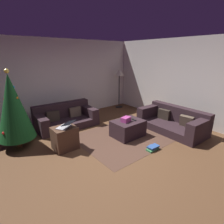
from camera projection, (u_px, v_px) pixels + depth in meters
The scene contains 14 objects.
ground_plane at pixel (113, 155), 3.95m from camera, with size 6.40×6.40×0.00m, color brown.
rear_partition at pixel (52, 80), 5.88m from camera, with size 6.40×0.12×2.60m, color silver.
corner_partition at pixel (193, 82), 5.43m from camera, with size 0.12×6.40×2.60m, color silver.
couch_left at pixel (65, 118), 5.51m from camera, with size 1.79×0.98×0.68m.
couch_right at pixel (173, 121), 5.20m from camera, with size 0.98×1.90×0.65m.
ottoman at pixel (128, 128), 4.82m from camera, with size 0.81×0.62×0.43m, color #2D1E23.
gift_box at pixel (126, 119), 4.68m from camera, with size 0.25×0.17×0.12m, color #B23F8C.
tv_remote at pixel (134, 120), 4.80m from camera, with size 0.05×0.16×0.02m, color black.
christmas_tree at pixel (13, 107), 4.00m from camera, with size 0.82×0.82×1.83m.
side_table at pixel (65, 138), 4.16m from camera, with size 0.52×0.44×0.53m, color #4C3323.
laptop at pixel (66, 126), 4.04m from camera, with size 0.47×0.48×0.16m.
book_stack at pixel (153, 148), 4.16m from camera, with size 0.31×0.22×0.10m.
corner_lamp at pixel (119, 75), 7.12m from camera, with size 0.36×0.36×1.55m.
area_rug at pixel (128, 136), 4.89m from camera, with size 2.60×2.00×0.01m, color #4E3327.
Camera 1 is at (-2.19, -2.69, 2.12)m, focal length 28.87 mm.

